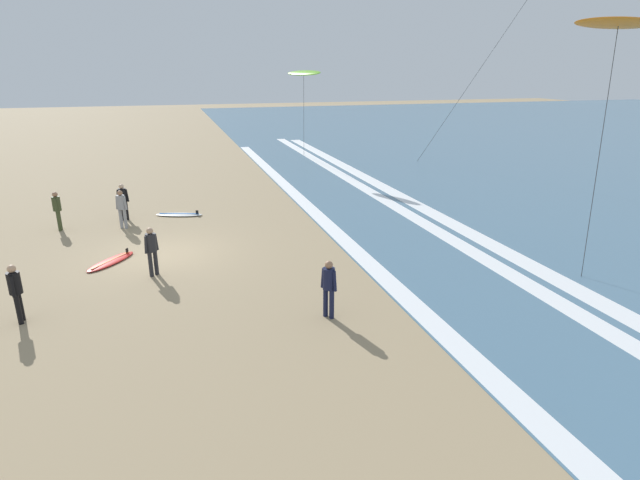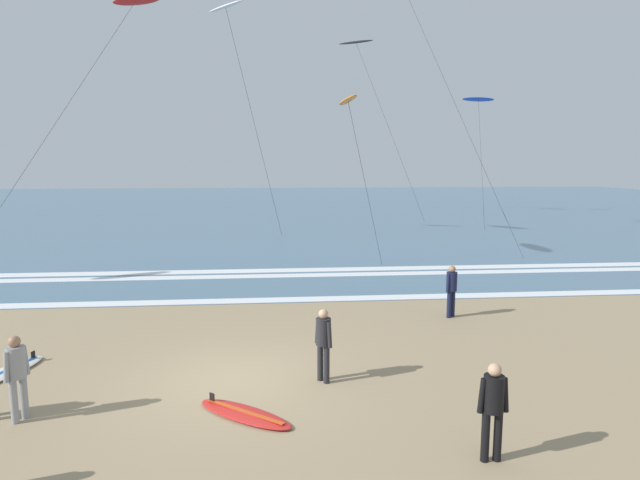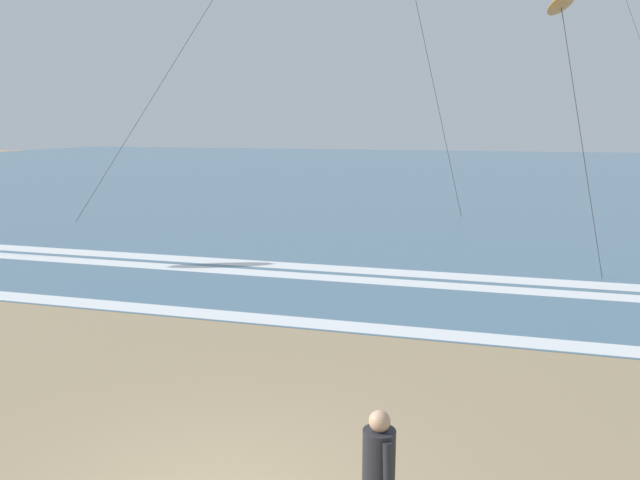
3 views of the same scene
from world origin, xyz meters
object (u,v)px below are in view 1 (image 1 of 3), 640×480
at_px(surfer_left_far, 151,247).
at_px(surfer_foreground_main, 121,206).
at_px(surfer_background_far, 123,199).
at_px(surfer_left_near, 57,207).
at_px(surfboard_left_pile, 179,215).
at_px(kite_lime_low_near, 304,73).
at_px(surfer_right_near, 15,288).
at_px(kite_orange_high_right, 619,24).
at_px(surfer_mid_group, 329,284).
at_px(surfboard_foreground_flat, 111,261).

bearing_deg(surfer_left_far, surfer_foreground_main, -167.55).
relative_size(surfer_background_far, surfer_left_near, 1.00).
distance_m(surfboard_left_pile, kite_lime_low_near, 13.40).
distance_m(surfer_background_far, surfer_foreground_main, 1.28).
bearing_deg(surfer_right_near, kite_orange_high_right, 89.35).
relative_size(surfer_left_far, surfer_mid_group, 1.00).
xyz_separation_m(surfboard_foreground_flat, surfboard_left_pile, (-5.38, 2.45, 0.00)).
distance_m(surfer_mid_group, surfer_left_near, 13.31).
bearing_deg(surfer_left_near, surfer_mid_group, 38.03).
height_order(surfer_foreground_main, surfboard_left_pile, surfer_foreground_main).
height_order(surfer_mid_group, surfboard_left_pile, surfer_mid_group).
relative_size(kite_lime_low_near, kite_orange_high_right, 0.96).
distance_m(surfboard_foreground_flat, kite_lime_low_near, 18.68).
height_order(surfer_left_near, kite_lime_low_near, kite_lime_low_near).
height_order(surfboard_left_pile, kite_lime_low_near, kite_lime_low_near).
bearing_deg(surfer_left_far, surfboard_foreground_flat, -138.14).
xyz_separation_m(surfer_mid_group, kite_orange_high_right, (-1.82, 9.77, 6.61)).
height_order(surfer_mid_group, surfer_right_near, same).
relative_size(surfer_mid_group, surfer_left_near, 1.00).
distance_m(surfer_foreground_main, surfboard_foreground_flat, 4.15).
height_order(surfer_left_far, surfer_foreground_main, same).
distance_m(surfboard_left_pile, kite_orange_high_right, 17.95).
xyz_separation_m(surfer_mid_group, surfboard_left_pile, (-11.33, -3.47, -0.91)).
bearing_deg(surfer_right_near, surfboard_foreground_flat, 154.83).
bearing_deg(surfer_foreground_main, surfer_background_far, -178.77).
bearing_deg(kite_orange_high_right, kite_lime_low_near, -164.57).
distance_m(surfer_background_far, surfer_left_near, 2.58).
relative_size(surfer_foreground_main, surfboard_foreground_flat, 0.79).
xyz_separation_m(surfer_background_far, surfboard_foreground_flat, (5.33, -0.16, -0.91)).
bearing_deg(surfboard_left_pile, surfer_mid_group, 17.02).
bearing_deg(surfboard_left_pile, surfer_background_far, -88.62).
height_order(surfer_left_far, surfer_right_near, same).
distance_m(surfer_mid_group, kite_orange_high_right, 11.93).
distance_m(surfer_left_far, surfer_foreground_main, 5.79).
distance_m(surfer_foreground_main, kite_lime_low_near, 15.39).
distance_m(surfer_background_far, kite_lime_low_near, 14.60).
xyz_separation_m(surfer_left_far, surfer_foreground_main, (-5.66, -1.25, 0.00)).
distance_m(surfer_mid_group, surfboard_foreground_flat, 8.44).
bearing_deg(surfer_mid_group, surfer_right_near, -104.58).
height_order(surfer_right_near, surfboard_foreground_flat, surfer_right_near).
bearing_deg(surfer_left_near, surfer_left_far, 31.25).
relative_size(surfer_background_far, kite_orange_high_right, 0.20).
distance_m(surfer_background_far, kite_orange_high_right, 19.34).
bearing_deg(surfer_left_near, surfboard_foreground_flat, 26.77).
bearing_deg(kite_lime_low_near, surfer_left_near, -53.27).
bearing_deg(kite_orange_high_right, surfboard_foreground_flat, -104.76).
bearing_deg(surfer_mid_group, surfer_left_near, -141.97).
height_order(surfer_mid_group, kite_lime_low_near, kite_lime_low_near).
relative_size(surfboard_foreground_flat, kite_lime_low_near, 0.27).
bearing_deg(surfer_mid_group, surfer_left_far, -134.15).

